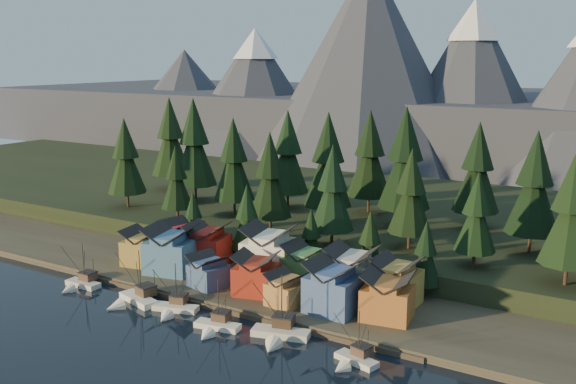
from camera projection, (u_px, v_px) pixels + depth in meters
The scene contains 45 objects.
ground at pixel (174, 342), 111.59m from camera, with size 500.00×500.00×0.00m, color black.
shore_strip at pixel (291, 273), 144.96m from camera, with size 400.00×50.00×1.50m, color #322E24.
hillside at pixel (379, 216), 186.41m from camera, with size 420.00×100.00×6.00m, color black.
dock at pixel (230, 308), 125.31m from camera, with size 80.00×4.00×1.00m, color #4A4135.
mountain_ridge at pixel (481, 107), 287.30m from camera, with size 560.00×190.00×90.00m.
boat_0 at pixel (79, 278), 137.30m from camera, with size 8.27×9.01×10.79m.
boat_1 at pixel (133, 293), 128.38m from camera, with size 10.64×11.17×12.01m.
boat_2 at pixel (173, 303), 124.05m from camera, with size 9.62×10.05×10.52m.
boat_3 at pixel (215, 320), 115.94m from camera, with size 9.09×9.64×10.29m.
boat_4 at pixel (279, 326), 112.28m from camera, with size 11.11×11.65×12.51m.
boat_6 at pixel (353, 353), 103.12m from camera, with size 8.04×8.55×9.85m.
house_front_0 at pixel (144, 246), 147.56m from camera, with size 9.71×9.33×8.43m.
house_front_1 at pixel (171, 248), 142.23m from camera, with size 11.95×11.65×10.42m.
house_front_2 at pixel (209, 270), 133.60m from camera, with size 8.44×8.48×6.85m.
house_front_3 at pixel (256, 273), 129.53m from camera, with size 9.86×9.57×8.38m.
house_front_4 at pixel (286, 288), 123.60m from camera, with size 7.30×7.73×6.50m.
house_front_5 at pixel (333, 285), 120.04m from camera, with size 9.83×9.02×9.86m.
house_front_6 at pixel (388, 295), 116.99m from camera, with size 9.96×9.55×8.83m.
house_back_0 at pixel (181, 239), 151.72m from camera, with size 9.86×9.60×9.20m.
house_back_1 at pixel (207, 244), 146.44m from camera, with size 10.20×10.29×9.85m.
house_back_2 at pixel (269, 250), 139.71m from camera, with size 12.09×11.37×11.29m.
house_back_3 at pixel (307, 264), 133.88m from camera, with size 9.10×8.16×8.99m.
house_back_4 at pixel (352, 270), 127.84m from camera, with size 10.16×9.82×10.24m.
house_back_5 at pixel (397, 280), 123.73m from camera, with size 8.42×8.53×9.34m.
tree_hill_0 at pixel (126, 159), 182.18m from camera, with size 11.06×11.06×25.77m.
tree_hill_1 at pixel (194, 145), 188.96m from camera, with size 13.27×13.27×30.92m.
tree_hill_2 at pixel (176, 180), 168.42m from camera, with size 8.56×8.56×19.95m.
tree_hill_3 at pixel (234, 162), 172.66m from camera, with size 11.50×11.50×26.79m.
tree_hill_4 at pixel (288, 155), 181.05m from camera, with size 12.11×12.11×28.20m.
tree_hill_5 at pixel (270, 178), 155.41m from camera, with size 10.78×10.78×25.11m.
tree_hill_6 at pixel (328, 163), 163.50m from camera, with size 12.50×12.50×29.11m.
tree_hill_7 at pixel (332, 191), 144.86m from camera, with size 10.10×10.10×23.53m.
tree_hill_8 at pixel (405, 162), 160.12m from camera, with size 13.22×13.22×30.80m.
tree_hill_9 at pixel (411, 194), 142.73m from camera, with size 9.88×9.88×23.02m.
tree_hill_10 at pixel (477, 171), 159.19m from camera, with size 11.64×11.64×27.13m.
tree_hill_11 at pixel (476, 215), 130.83m from camera, with size 8.59×8.59×20.02m.
tree_hill_12 at pixel (534, 186), 139.37m from camera, with size 11.76×11.76×27.39m.
tree_hill_13 at pixel (572, 212), 119.40m from camera, with size 11.18×11.18×26.05m.
tree_hill_15 at pixel (370, 157), 175.80m from camera, with size 12.28×12.28×28.60m.
tree_hill_16 at pixel (170, 139), 206.51m from camera, with size 12.87×12.87×29.98m.
tree_shore_0 at pixel (193, 218), 157.18m from camera, with size 6.44×6.44×14.99m.
tree_shore_1 at pixel (247, 219), 148.73m from camera, with size 7.92×7.92×18.44m.
tree_shore_2 at pixel (311, 238), 140.59m from camera, with size 6.36×6.36×14.82m.
tree_shore_3 at pixel (370, 244), 133.39m from camera, with size 6.96×6.96×16.22m.
tree_shore_4 at pixel (425, 255), 127.42m from camera, with size 6.70×6.70×15.60m.
Camera 1 is at (70.31, -78.66, 48.97)m, focal length 40.00 mm.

